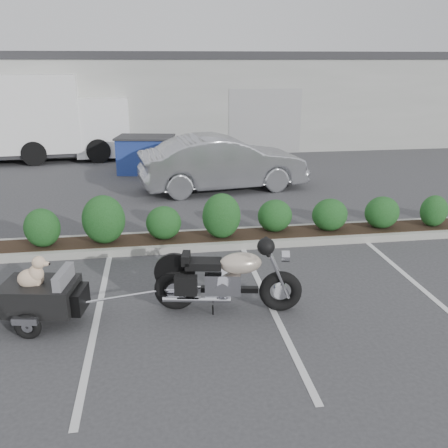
{
  "coord_description": "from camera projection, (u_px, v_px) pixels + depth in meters",
  "views": [
    {
      "loc": [
        -0.51,
        -7.16,
        3.72
      ],
      "look_at": [
        0.73,
        1.24,
        0.75
      ],
      "focal_mm": 38.0,
      "sensor_mm": 36.0,
      "label": 1
    }
  ],
  "objects": [
    {
      "name": "ground",
      "position": [
        192.0,
        292.0,
        7.99
      ],
      "size": [
        90.0,
        90.0,
        0.0
      ],
      "primitive_type": "plane",
      "color": "#38383A",
      "rests_on": "ground"
    },
    {
      "name": "planter_kerb",
      "position": [
        230.0,
        239.0,
        10.15
      ],
      "size": [
        12.0,
        1.0,
        0.15
      ],
      "primitive_type": "cube",
      "color": "#9E9E93",
      "rests_on": "ground"
    },
    {
      "name": "building",
      "position": [
        163.0,
        96.0,
        23.21
      ],
      "size": [
        26.0,
        10.0,
        4.0
      ],
      "primitive_type": "cube",
      "color": "#9EA099",
      "rests_on": "ground"
    },
    {
      "name": "motorcycle",
      "position": [
        227.0,
        279.0,
        7.25
      ],
      "size": [
        2.29,
        0.92,
        1.32
      ],
      "rotation": [
        0.0,
        0.0,
        -0.17
      ],
      "color": "black",
      "rests_on": "ground"
    },
    {
      "name": "pet_trailer",
      "position": [
        39.0,
        295.0,
        6.91
      ],
      "size": [
        1.85,
        1.05,
        1.09
      ],
      "rotation": [
        0.0,
        0.0,
        -0.17
      ],
      "color": "black",
      "rests_on": "ground"
    },
    {
      "name": "sedan",
      "position": [
        223.0,
        163.0,
        14.02
      ],
      "size": [
        5.1,
        2.41,
        1.62
      ],
      "primitive_type": "imported",
      "rotation": [
        0.0,
        0.0,
        1.72
      ],
      "color": "#9F9FA5",
      "rests_on": "ground"
    },
    {
      "name": "dumpster",
      "position": [
        146.0,
        154.0,
        16.21
      ],
      "size": [
        2.1,
        1.62,
        1.25
      ],
      "rotation": [
        0.0,
        0.0,
        -0.19
      ],
      "color": "navy",
      "rests_on": "ground"
    },
    {
      "name": "delivery_truck",
      "position": [
        39.0,
        120.0,
        18.03
      ],
      "size": [
        7.13,
        2.93,
        3.19
      ],
      "rotation": [
        0.0,
        0.0,
        0.08
      ],
      "color": "white",
      "rests_on": "ground"
    }
  ]
}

